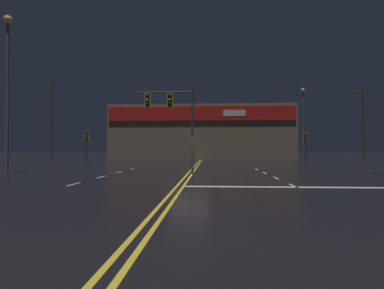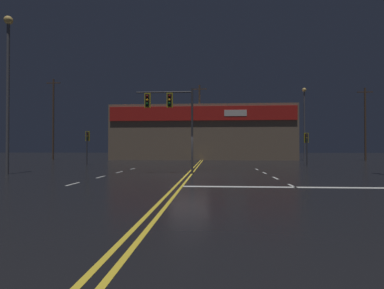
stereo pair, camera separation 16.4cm
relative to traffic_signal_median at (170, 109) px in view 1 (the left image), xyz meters
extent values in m
plane|color=black|center=(1.37, -0.78, -4.39)|extent=(200.00, 200.00, 0.00)
cube|color=gold|center=(1.22, -0.78, -4.38)|extent=(0.12, 60.00, 0.01)
cube|color=gold|center=(1.52, -0.78, -4.38)|extent=(0.12, 60.00, 0.01)
cube|color=silver|center=(-3.76, -6.18, -4.38)|extent=(0.12, 1.40, 0.01)
cube|color=silver|center=(-3.76, -2.58, -4.38)|extent=(0.12, 1.40, 0.01)
cube|color=silver|center=(-3.76, 1.02, -4.38)|extent=(0.12, 1.40, 0.01)
cube|color=silver|center=(-3.76, 4.62, -4.38)|extent=(0.12, 1.40, 0.01)
cube|color=silver|center=(6.50, -6.18, -4.38)|extent=(0.12, 1.40, 0.01)
cube|color=silver|center=(6.50, -2.58, -4.38)|extent=(0.12, 1.40, 0.01)
cube|color=silver|center=(6.50, 1.02, -4.38)|extent=(0.12, 1.40, 0.01)
cube|color=silver|center=(6.50, 4.62, -4.38)|extent=(0.12, 1.40, 0.01)
cube|color=silver|center=(6.50, -6.68, -4.38)|extent=(9.86, 0.40, 0.01)
cylinder|color=#38383D|center=(1.53, 0.01, -1.50)|extent=(0.14, 0.14, 5.77)
cylinder|color=#38383D|center=(-0.37, 0.01, 1.14)|extent=(3.81, 0.10, 0.10)
cube|color=black|center=(0.01, 0.01, 0.60)|extent=(0.28, 0.24, 0.84)
cube|color=gold|center=(0.01, 0.01, 0.60)|extent=(0.42, 0.08, 0.99)
sphere|color=#500705|center=(0.01, -0.15, 0.85)|extent=(0.17, 0.17, 0.17)
sphere|color=orange|center=(0.01, -0.15, 0.60)|extent=(0.17, 0.17, 0.17)
sphere|color=#084513|center=(0.01, -0.15, 0.34)|extent=(0.17, 0.17, 0.17)
cube|color=black|center=(-1.51, 0.01, 0.60)|extent=(0.28, 0.24, 0.84)
cube|color=gold|center=(-1.51, 0.01, 0.60)|extent=(0.42, 0.08, 0.99)
sphere|color=#500705|center=(-1.51, -0.15, 0.85)|extent=(0.17, 0.17, 0.17)
sphere|color=orange|center=(-1.51, -0.15, 0.60)|extent=(0.17, 0.17, 0.17)
sphere|color=#084513|center=(-1.51, -0.15, 0.34)|extent=(0.17, 0.17, 0.17)
cylinder|color=#38383D|center=(12.26, 10.31, -2.77)|extent=(0.13, 0.13, 3.24)
cube|color=black|center=(12.26, 10.49, -1.62)|extent=(0.28, 0.24, 0.84)
cube|color=gold|center=(12.26, 10.49, -1.62)|extent=(0.42, 0.08, 0.99)
sphere|color=#500705|center=(12.26, 10.33, -1.36)|extent=(0.17, 0.17, 0.17)
sphere|color=orange|center=(12.26, 10.33, -1.62)|extent=(0.17, 0.17, 0.17)
sphere|color=#084513|center=(12.26, 10.33, -1.87)|extent=(0.17, 0.17, 0.17)
cylinder|color=#38383D|center=(-9.88, 9.64, -2.66)|extent=(0.13, 0.13, 3.44)
cube|color=black|center=(-9.88, 9.82, -1.41)|extent=(0.28, 0.24, 0.84)
cube|color=gold|center=(-9.88, 9.82, -1.41)|extent=(0.42, 0.08, 0.99)
sphere|color=#500705|center=(-9.88, 9.66, -1.16)|extent=(0.17, 0.17, 0.17)
sphere|color=orange|center=(-9.88, 9.66, -1.41)|extent=(0.17, 0.17, 0.17)
sphere|color=#084513|center=(-9.88, 9.66, -1.66)|extent=(0.17, 0.17, 0.17)
cylinder|color=#59595E|center=(16.03, 23.58, 0.58)|extent=(0.20, 0.20, 9.92)
sphere|color=#F4C666|center=(16.03, 23.58, 5.71)|extent=(0.56, 0.56, 0.56)
cylinder|color=#59595E|center=(-10.62, -1.18, 0.64)|extent=(0.20, 0.20, 10.06)
sphere|color=#F4C666|center=(-10.62, -1.18, 5.84)|extent=(0.56, 0.56, 0.56)
cube|color=#7A6651|center=(1.37, 28.19, -0.27)|extent=(27.69, 10.00, 8.23)
cube|color=red|center=(1.37, 23.09, 2.41)|extent=(27.13, 0.20, 2.06)
cube|color=white|center=(6.21, 23.04, 2.41)|extent=(3.20, 0.16, 0.90)
cylinder|color=#4C3828|center=(-21.43, 24.16, 1.80)|extent=(0.26, 0.26, 12.36)
cube|color=#4C3828|center=(-21.43, 24.16, 7.38)|extent=(2.20, 0.12, 0.12)
cylinder|color=#4C3828|center=(1.01, 24.16, 1.18)|extent=(0.26, 0.26, 11.13)
cube|color=#4C3828|center=(1.01, 24.16, 6.14)|extent=(2.20, 0.12, 0.12)
cylinder|color=#4C3828|center=(24.71, 24.16, 0.81)|extent=(0.26, 0.26, 10.38)
cube|color=#4C3828|center=(24.71, 24.16, 5.40)|extent=(2.20, 0.12, 0.12)
camera|label=1|loc=(2.71, -20.06, -2.69)|focal=28.00mm
camera|label=2|loc=(2.88, -20.05, -2.69)|focal=28.00mm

